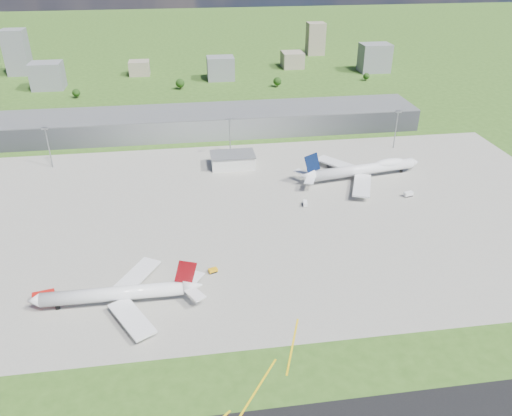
{
  "coord_description": "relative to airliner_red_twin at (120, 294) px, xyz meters",
  "views": [
    {
      "loc": [
        -16.29,
        -181.38,
        126.73
      ],
      "look_at": [
        14.27,
        29.43,
        9.0
      ],
      "focal_mm": 35.0,
      "sensor_mm": 36.0,
      "label": 1
    }
  ],
  "objects": [
    {
      "name": "fire_truck",
      "position": [
        -30.03,
        6.55,
        -3.01
      ],
      "size": [
        8.69,
        4.74,
        3.64
      ],
      "rotation": [
        0.0,
        0.0,
        0.21
      ],
      "color": "red",
      "rests_on": "ground"
    },
    {
      "name": "tug_yellow",
      "position": [
        36.83,
        15.33,
        -3.87
      ],
      "size": [
        4.19,
        3.2,
        1.83
      ],
      "rotation": [
        0.0,
        0.0,
        0.33
      ],
      "color": "#F3AA0E",
      "rests_on": "ground"
    },
    {
      "name": "ground",
      "position": [
        46.49,
        173.36,
        -4.82
      ],
      "size": [
        1400.0,
        1400.0,
        0.0
      ],
      "primitive_type": "plane",
      "color": "#34581B",
      "rests_on": "ground"
    },
    {
      "name": "mast_center",
      "position": [
        56.49,
        138.36,
        12.88
      ],
      "size": [
        3.5,
        2.0,
        25.9
      ],
      "color": "gray",
      "rests_on": "ground"
    },
    {
      "name": "apron",
      "position": [
        56.49,
        63.36,
        -4.78
      ],
      "size": [
        360.0,
        190.0,
        0.08
      ],
      "primitive_type": "cube",
      "color": "gray",
      "rests_on": "ground"
    },
    {
      "name": "terminal",
      "position": [
        46.49,
        188.36,
        2.68
      ],
      "size": [
        300.0,
        42.0,
        15.0
      ],
      "primitive_type": "cube",
      "color": "gray",
      "rests_on": "ground"
    },
    {
      "name": "van_white_far",
      "position": [
        147.6,
        69.93,
        -3.49
      ],
      "size": [
        5.62,
        3.69,
        2.65
      ],
      "rotation": [
        0.0,
        0.0,
        0.27
      ],
      "color": "white",
      "rests_on": "ground"
    },
    {
      "name": "ops_building",
      "position": [
        56.49,
        123.36,
        -0.82
      ],
      "size": [
        26.0,
        16.0,
        8.0
      ],
      "primitive_type": "cube",
      "color": "silver",
      "rests_on": "ground"
    },
    {
      "name": "bldg_ce",
      "position": [
        146.49,
        373.36,
        3.18
      ],
      "size": [
        22.0,
        24.0,
        16.0
      ],
      "primitive_type": "cube",
      "color": "gray",
      "rests_on": "ground"
    },
    {
      "name": "tree_w",
      "position": [
        -63.51,
        288.36,
        0.04
      ],
      "size": [
        6.75,
        6.75,
        8.25
      ],
      "color": "#382314",
      "rests_on": "ground"
    },
    {
      "name": "airliner_blue_quad",
      "position": [
        130.9,
        96.2,
        0.74
      ],
      "size": [
        76.47,
        59.41,
        20.01
      ],
      "rotation": [
        0.0,
        0.0,
        0.16
      ],
      "color": "white",
      "rests_on": "ground"
    },
    {
      "name": "bldg_tall_w",
      "position": [
        -133.51,
        383.36,
        17.18
      ],
      "size": [
        22.0,
        20.0,
        44.0
      ],
      "primitive_type": "cube",
      "color": "slate",
      "rests_on": "ground"
    },
    {
      "name": "airliner_red_twin",
      "position": [
        0.0,
        0.0,
        0.0
      ],
      "size": [
        65.81,
        51.46,
        18.11
      ],
      "rotation": [
        0.0,
        0.0,
        3.14
      ],
      "color": "white",
      "rests_on": "ground"
    },
    {
      "name": "tree_c",
      "position": [
        26.49,
        303.36,
        1.01
      ],
      "size": [
        8.1,
        8.1,
        9.9
      ],
      "color": "#382314",
      "rests_on": "ground"
    },
    {
      "name": "van_white_near",
      "position": [
        89.25,
        67.79,
        -3.6
      ],
      "size": [
        2.68,
        4.93,
        2.42
      ],
      "rotation": [
        0.0,
        0.0,
        1.44
      ],
      "color": "white",
      "rests_on": "ground"
    },
    {
      "name": "mast_west",
      "position": [
        -53.51,
        138.36,
        12.88
      ],
      "size": [
        3.5,
        2.0,
        25.9
      ],
      "color": "gray",
      "rests_on": "ground"
    },
    {
      "name": "bldg_c",
      "position": [
        66.49,
        333.36,
        6.18
      ],
      "size": [
        26.0,
        20.0,
        22.0
      ],
      "primitive_type": "cube",
      "color": "slate",
      "rests_on": "ground"
    },
    {
      "name": "bldg_w",
      "position": [
        -93.51,
        323.36,
        7.18
      ],
      "size": [
        28.0,
        22.0,
        24.0
      ],
      "primitive_type": "cube",
      "color": "slate",
      "rests_on": "ground"
    },
    {
      "name": "tree_far_e",
      "position": [
        206.49,
        308.36,
        -0.29
      ],
      "size": [
        6.3,
        6.3,
        7.7
      ],
      "color": "#382314",
      "rests_on": "ground"
    },
    {
      "name": "bldg_cw",
      "position": [
        -13.51,
        363.36,
        2.18
      ],
      "size": [
        20.0,
        18.0,
        14.0
      ],
      "primitive_type": "cube",
      "color": "gray",
      "rests_on": "ground"
    },
    {
      "name": "mast_east",
      "position": [
        166.49,
        138.36,
        12.88
      ],
      "size": [
        3.5,
        2.0,
        25.9
      ],
      "color": "gray",
      "rests_on": "ground"
    },
    {
      "name": "bldg_e",
      "position": [
        226.49,
        343.36,
        9.18
      ],
      "size": [
        30.0,
        22.0,
        28.0
      ],
      "primitive_type": "cube",
      "color": "slate",
      "rests_on": "ground"
    },
    {
      "name": "tree_e",
      "position": [
        116.49,
        298.36,
        0.69
      ],
      "size": [
        7.65,
        7.65,
        9.35
      ],
      "color": "#382314",
      "rests_on": "ground"
    },
    {
      "name": "bldg_tall_e",
      "position": [
        186.49,
        433.36,
        13.18
      ],
      "size": [
        20.0,
        18.0,
        36.0
      ],
      "primitive_type": "cube",
      "color": "gray",
      "rests_on": "ground"
    }
  ]
}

